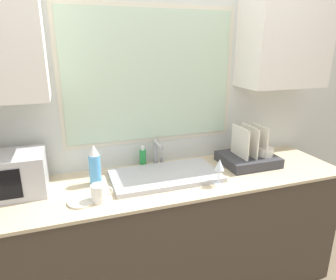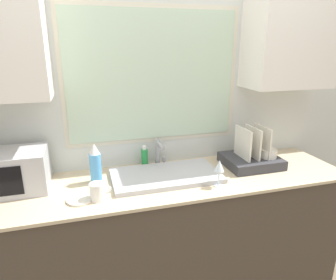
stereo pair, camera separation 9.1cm
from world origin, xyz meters
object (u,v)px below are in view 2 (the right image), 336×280
(microwave, at_px, (5,172))
(soap_bottle, at_px, (145,158))
(mug_near_sink, at_px, (98,192))
(spray_bottle, at_px, (95,164))
(dish_rack, at_px, (252,158))
(faucet, at_px, (159,151))
(wine_glass, at_px, (219,167))

(microwave, bearing_deg, soap_bottle, 8.75)
(mug_near_sink, bearing_deg, spray_bottle, 88.85)
(microwave, height_order, dish_rack, dish_rack)
(spray_bottle, bearing_deg, faucet, 17.61)
(soap_bottle, distance_m, mug_near_sink, 0.54)
(mug_near_sink, bearing_deg, soap_bottle, 48.70)
(faucet, distance_m, mug_near_sink, 0.60)
(dish_rack, distance_m, spray_bottle, 1.12)
(microwave, bearing_deg, dish_rack, -2.03)
(faucet, height_order, mug_near_sink, faucet)
(faucet, xyz_separation_m, spray_bottle, (-0.45, -0.14, 0.00))
(faucet, height_order, microwave, microwave)
(spray_bottle, distance_m, wine_glass, 0.78)
(faucet, bearing_deg, microwave, -173.47)
(dish_rack, bearing_deg, spray_bottle, 178.63)
(spray_bottle, height_order, mug_near_sink, spray_bottle)
(microwave, height_order, soap_bottle, microwave)
(faucet, height_order, spray_bottle, spray_bottle)
(dish_rack, relative_size, soap_bottle, 2.41)
(spray_bottle, xyz_separation_m, mug_near_sink, (-0.00, -0.24, -0.07))
(spray_bottle, bearing_deg, dish_rack, -1.37)
(spray_bottle, height_order, wine_glass, spray_bottle)
(soap_bottle, bearing_deg, dish_rack, -14.27)
(microwave, relative_size, soap_bottle, 3.01)
(faucet, relative_size, wine_glass, 1.15)
(mug_near_sink, distance_m, wine_glass, 0.74)
(spray_bottle, distance_m, soap_bottle, 0.39)
(soap_bottle, xyz_separation_m, wine_glass, (0.38, -0.44, 0.06))
(faucet, height_order, wine_glass, faucet)
(microwave, relative_size, dish_rack, 1.25)
(dish_rack, relative_size, wine_glass, 2.22)
(microwave, distance_m, mug_near_sink, 0.59)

